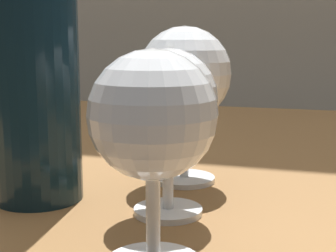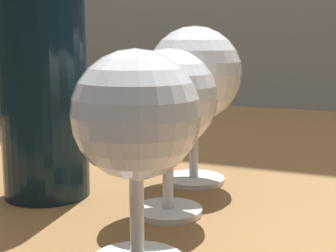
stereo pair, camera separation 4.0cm
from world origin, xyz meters
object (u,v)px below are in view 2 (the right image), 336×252
wine_glass_amber (168,102)px  wine_glass_chardonnay (195,77)px  wine_bottle (42,53)px  wine_glass_white (136,120)px

wine_glass_amber → wine_glass_chardonnay: 0.10m
wine_glass_amber → wine_bottle: bearing=178.1°
wine_glass_chardonnay → wine_bottle: (-0.11, -0.09, 0.02)m
wine_bottle → wine_glass_chardonnay: bearing=40.0°
wine_glass_white → wine_glass_chardonnay: wine_glass_chardonnay is taller
wine_bottle → wine_glass_white: bearing=-35.6°
wine_glass_white → wine_glass_amber: wine_glass_white is taller
wine_glass_white → wine_glass_amber: 0.10m
wine_glass_white → wine_bottle: size_ratio=0.41×
wine_glass_amber → wine_glass_white: bearing=-78.3°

